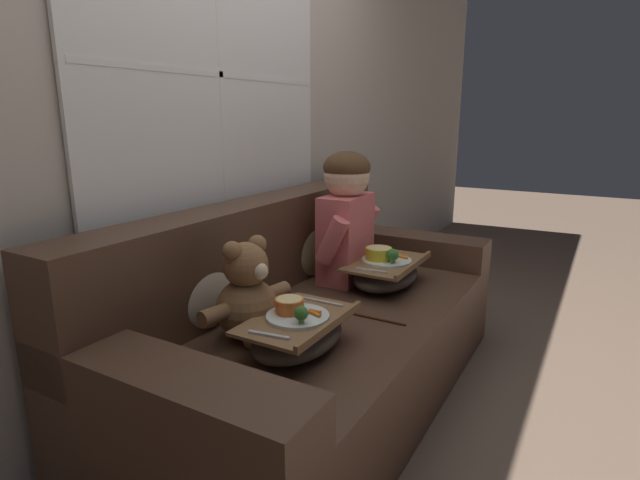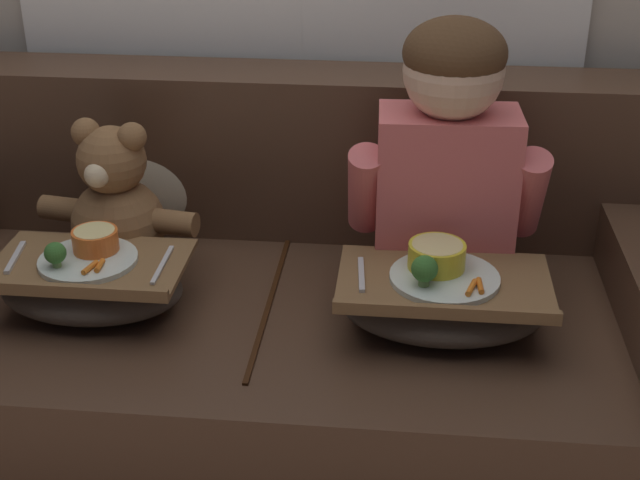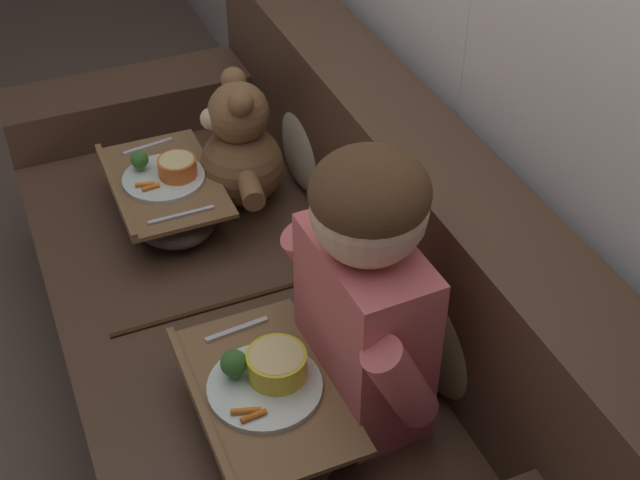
# 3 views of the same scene
# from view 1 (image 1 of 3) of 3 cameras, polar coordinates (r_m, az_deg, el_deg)

# --- Properties ---
(ground_plane) EXTENTS (14.00, 14.00, 0.00)m
(ground_plane) POSITION_cam_1_polar(r_m,az_deg,el_deg) (2.32, 0.34, -17.51)
(ground_plane) COLOR brown
(wall_back_with_window) EXTENTS (8.00, 0.08, 2.60)m
(wall_back_with_window) POSITION_cam_1_polar(r_m,az_deg,el_deg) (2.31, -12.16, 15.95)
(wall_back_with_window) COLOR #BCB2A3
(wall_back_with_window) RESTS_ON ground_plane
(couch) EXTENTS (2.00, 0.96, 0.85)m
(couch) POSITION_cam_1_polar(r_m,az_deg,el_deg) (2.21, -1.14, -10.35)
(couch) COLOR #4C3323
(couch) RESTS_ON ground_plane
(throw_pillow_behind_child) EXTENTS (0.36, 0.17, 0.37)m
(throw_pillow_behind_child) POSITION_cam_1_polar(r_m,az_deg,el_deg) (2.54, -1.08, -0.10)
(throw_pillow_behind_child) COLOR #898456
(throw_pillow_behind_child) RESTS_ON couch
(throw_pillow_behind_teddy) EXTENTS (0.33, 0.16, 0.34)m
(throw_pillow_behind_teddy) POSITION_cam_1_polar(r_m,az_deg,el_deg) (1.95, -13.06, -4.97)
(throw_pillow_behind_teddy) COLOR #C1B293
(throw_pillow_behind_teddy) RESTS_ON couch
(child_figure) EXTENTS (0.45, 0.22, 0.63)m
(child_figure) POSITION_cam_1_polar(r_m,az_deg,el_deg) (2.41, 3.04, 3.36)
(child_figure) COLOR #DB6666
(child_figure) RESTS_ON couch
(teddy_bear) EXTENTS (0.41, 0.29, 0.38)m
(teddy_bear) POSITION_cam_1_polar(r_m,az_deg,el_deg) (1.82, -8.25, -6.45)
(teddy_bear) COLOR brown
(teddy_bear) RESTS_ON couch
(lap_tray_child) EXTENTS (0.45, 0.28, 0.20)m
(lap_tray_child) POSITION_cam_1_polar(r_m,az_deg,el_deg) (2.39, 7.55, -3.64)
(lap_tray_child) COLOR #473D33
(lap_tray_child) RESTS_ON child_figure
(lap_tray_teddy) EXTENTS (0.43, 0.27, 0.19)m
(lap_tray_teddy) POSITION_cam_1_polar(r_m,az_deg,el_deg) (1.74, -2.55, -10.51)
(lap_tray_teddy) COLOR #473D33
(lap_tray_teddy) RESTS_ON teddy_bear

